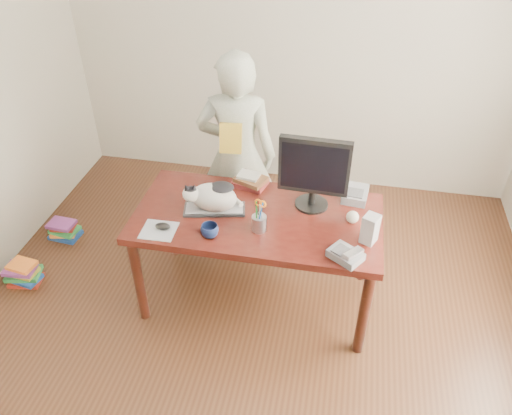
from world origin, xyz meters
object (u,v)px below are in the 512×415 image
(book_pile_a, at_px, (24,273))
(desk, at_px, (260,226))
(cat, at_px, (212,196))
(mouse, at_px, (163,226))
(coffee_mug, at_px, (210,231))
(calculator, at_px, (355,194))
(person, at_px, (237,156))
(book_pile_b, at_px, (64,230))
(speaker, at_px, (370,229))
(pen_cup, at_px, (259,221))
(baseball, at_px, (353,217))
(book_stack, at_px, (250,181))
(monitor, at_px, (314,170))
(keyboard, at_px, (215,209))
(phone, at_px, (346,255))

(book_pile_a, bearing_deg, desk, 9.03)
(cat, xyz_separation_m, book_pile_a, (-1.45, -0.19, -0.78))
(desk, distance_m, mouse, 0.67)
(coffee_mug, bearing_deg, calculator, 34.12)
(person, height_order, book_pile_b, person)
(desk, bearing_deg, speaker, -15.62)
(pen_cup, distance_m, book_pile_a, 1.93)
(baseball, distance_m, book_stack, 0.77)
(speaker, bearing_deg, pen_cup, -153.20)
(monitor, bearing_deg, person, 145.75)
(pen_cup, distance_m, mouse, 0.60)
(book_pile_a, xyz_separation_m, book_pile_b, (0.03, 0.55, -0.02))
(mouse, bearing_deg, desk, 29.16)
(mouse, height_order, calculator, calculator)
(coffee_mug, relative_size, calculator, 0.47)
(coffee_mug, relative_size, baseball, 1.34)
(book_stack, relative_size, book_pile_b, 1.02)
(desk, height_order, monitor, monitor)
(calculator, distance_m, book_pile_a, 2.52)
(coffee_mug, xyz_separation_m, book_pile_a, (-1.50, 0.06, -0.71))
(keyboard, xyz_separation_m, speaker, (0.99, -0.12, 0.08))
(book_stack, bearing_deg, monitor, -4.19)
(keyboard, xyz_separation_m, person, (0.01, 0.61, 0.05))
(book_stack, bearing_deg, cat, -101.14)
(speaker, bearing_deg, person, 168.51)
(phone, distance_m, speaker, 0.23)
(monitor, xyz_separation_m, baseball, (0.27, -0.11, -0.25))
(baseball, bearing_deg, keyboard, -176.73)
(cat, relative_size, calculator, 1.68)
(cat, bearing_deg, person, 75.83)
(coffee_mug, distance_m, phone, 0.83)
(speaker, bearing_deg, coffee_mug, -146.54)
(phone, height_order, book_pile_a, phone)
(book_pile_a, bearing_deg, calculator, 12.38)
(calculator, height_order, person, person)
(book_pile_b, bearing_deg, coffee_mug, -22.55)
(cat, distance_m, book_pile_a, 1.66)
(keyboard, bearing_deg, speaker, -18.45)
(person, bearing_deg, calculator, 157.34)
(desk, distance_m, monitor, 0.55)
(cat, height_order, baseball, cat)
(keyboard, bearing_deg, book_pile_a, 175.79)
(mouse, relative_size, calculator, 0.43)
(calculator, relative_size, person, 0.14)
(coffee_mug, height_order, person, person)
(keyboard, relative_size, cat, 1.09)
(baseball, bearing_deg, cat, -176.50)
(calculator, bearing_deg, cat, -154.29)
(book_pile_a, bearing_deg, pen_cup, 1.88)
(calculator, xyz_separation_m, person, (-0.88, 0.29, 0.03))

